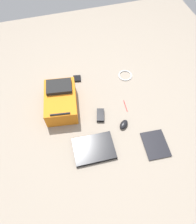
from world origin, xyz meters
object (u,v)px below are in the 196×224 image
at_px(laptop, 94,149).
at_px(earbud_pouch, 77,79).
at_px(backpack, 61,101).
at_px(book_blue, 155,144).
at_px(power_brick, 100,115).
at_px(pen_black, 125,106).
at_px(computer_mouse, 124,125).
at_px(cable_coil, 125,75).

xyz_separation_m(laptop, earbud_pouch, (-0.03, -0.81, -0.01)).
bearing_deg(laptop, earbud_pouch, -91.88).
height_order(backpack, book_blue, backpack).
distance_m(power_brick, pen_black, 0.27).
height_order(laptop, computer_mouse, computer_mouse).
height_order(cable_coil, earbud_pouch, earbud_pouch).
bearing_deg(book_blue, laptop, -10.80).
height_order(laptop, earbud_pouch, laptop).
height_order(cable_coil, power_brick, power_brick).
bearing_deg(book_blue, computer_mouse, -50.95).
bearing_deg(cable_coil, pen_black, 71.27).
bearing_deg(computer_mouse, cable_coil, 114.84).
bearing_deg(computer_mouse, pen_black, 111.50).
relative_size(cable_coil, pen_black, 1.08).
relative_size(cable_coil, power_brick, 1.10).
bearing_deg(book_blue, backpack, -40.82).
xyz_separation_m(backpack, computer_mouse, (-0.51, 0.36, -0.07)).
distance_m(laptop, computer_mouse, 0.36).
distance_m(book_blue, power_brick, 0.56).
bearing_deg(book_blue, cable_coil, -90.67).
xyz_separation_m(computer_mouse, pen_black, (-0.09, -0.20, -0.02)).
distance_m(book_blue, cable_coil, 0.82).
relative_size(cable_coil, earbud_pouch, 1.88).
relative_size(computer_mouse, cable_coil, 0.72).
distance_m(laptop, earbud_pouch, 0.81).
xyz_separation_m(backpack, power_brick, (-0.33, 0.21, -0.08)).
bearing_deg(earbud_pouch, power_brick, 102.89).
bearing_deg(cable_coil, book_blue, 89.33).
height_order(laptop, power_brick, power_brick).
bearing_deg(earbud_pouch, cable_coil, 170.09).
bearing_deg(earbud_pouch, computer_mouse, 114.10).
distance_m(backpack, computer_mouse, 0.63).
bearing_deg(pen_black, cable_coil, -108.73).
height_order(backpack, cable_coil, backpack).
relative_size(backpack, laptop, 1.29).
height_order(pen_black, earbud_pouch, earbud_pouch).
bearing_deg(earbud_pouch, laptop, 88.12).
xyz_separation_m(cable_coil, earbud_pouch, (0.51, -0.09, 0.00)).
relative_size(book_blue, power_brick, 2.04).
height_order(laptop, cable_coil, laptop).
distance_m(pen_black, earbud_pouch, 0.60).
relative_size(computer_mouse, earbud_pouch, 1.35).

